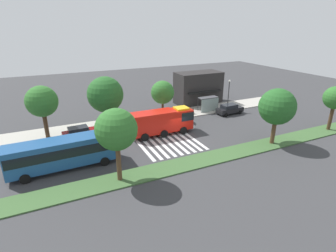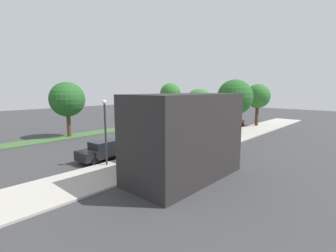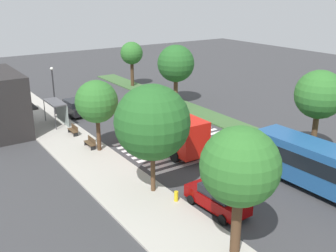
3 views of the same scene
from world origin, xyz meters
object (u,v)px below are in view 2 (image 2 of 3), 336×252
(median_tree_west, at_px, (67,100))
(street_lamp, at_px, (105,126))
(sidewalk_tree_center, at_px, (199,105))
(median_tree_far_west, at_px, (170,94))
(transit_bus, at_px, (205,112))
(bench_west_of_shelter, at_px, (196,139))
(parked_car_west, at_px, (234,122))
(sidewalk_tree_west, at_px, (235,97))
(fire_hydrant, at_px, (237,127))
(parked_car_mid, at_px, (104,150))
(bench_near_shelter, at_px, (173,145))
(sidewalk_tree_far_west, at_px, (258,96))
(fire_truck, at_px, (177,120))
(bus_stop_shelter, at_px, (144,139))

(median_tree_west, bearing_deg, street_lamp, 75.79)
(sidewalk_tree_center, xyz_separation_m, median_tree_far_west, (-11.29, -14.62, 0.90))
(transit_bus, distance_m, sidewalk_tree_center, 18.87)
(bench_west_of_shelter, distance_m, street_lamp, 11.99)
(street_lamp, height_order, median_tree_far_west, median_tree_far_west)
(parked_car_west, bearing_deg, sidewalk_tree_west, 24.07)
(street_lamp, height_order, fire_hydrant, street_lamp)
(sidewalk_tree_west, xyz_separation_m, median_tree_west, (18.06, -14.62, -0.17))
(parked_car_west, bearing_deg, parked_car_mid, -2.76)
(bench_near_shelter, distance_m, median_tree_west, 16.14)
(parked_car_west, bearing_deg, fire_hydrant, 34.58)
(bench_near_shelter, height_order, sidewalk_tree_west, sidewalk_tree_west)
(parked_car_west, relative_size, bench_near_shelter, 2.90)
(sidewalk_tree_far_west, bearing_deg, fire_truck, -20.19)
(fire_truck, distance_m, bus_stop_shelter, 12.96)
(transit_bus, bearing_deg, fire_hydrant, -119.02)
(parked_car_west, height_order, sidewalk_tree_west, sidewalk_tree_west)
(bus_stop_shelter, distance_m, sidewalk_tree_far_west, 26.70)
(fire_hydrant, bearing_deg, parked_car_mid, -4.26)
(parked_car_mid, distance_m, median_tree_far_west, 26.56)
(bus_stop_shelter, height_order, street_lamp, street_lamp)
(bus_stop_shelter, bearing_deg, street_lamp, -12.46)
(parked_car_mid, relative_size, street_lamp, 0.90)
(median_tree_far_west, height_order, fire_hydrant, median_tree_far_west)
(bus_stop_shelter, distance_m, bench_near_shelter, 4.20)
(parked_car_west, relative_size, sidewalk_tree_far_west, 0.65)
(bench_near_shelter, height_order, median_tree_far_west, median_tree_far_west)
(bench_near_shelter, bearing_deg, sidewalk_tree_far_west, -179.01)
(fire_truck, xyz_separation_m, median_tree_west, (11.46, -9.13, 3.04))
(parked_car_mid, xyz_separation_m, sidewalk_tree_far_west, (-29.08, 2.20, 4.27))
(parked_car_west, height_order, bus_stop_shelter, bus_stop_shelter)
(sidewalk_tree_west, distance_m, median_tree_far_west, 14.80)
(street_lamp, distance_m, sidewalk_tree_west, 21.74)
(transit_bus, bearing_deg, bench_west_of_shelter, -150.68)
(transit_bus, relative_size, bench_west_of_shelter, 7.08)
(bench_west_of_shelter, relative_size, median_tree_west, 0.22)
(bench_near_shelter, bearing_deg, bus_stop_shelter, -0.20)
(bench_near_shelter, distance_m, median_tree_far_west, 22.79)
(sidewalk_tree_center, bearing_deg, median_tree_west, -58.22)
(median_tree_west, xyz_separation_m, fire_hydrant, (-20.18, 14.12, -4.55))
(fire_truck, relative_size, median_tree_far_west, 1.25)
(fire_truck, relative_size, street_lamp, 1.71)
(bus_stop_shelter, relative_size, sidewalk_tree_far_west, 0.49)
(transit_bus, relative_size, sidewalk_tree_center, 1.80)
(bench_near_shelter, relative_size, sidewalk_tree_center, 0.25)
(transit_bus, bearing_deg, parked_car_mid, -166.32)
(sidewalk_tree_west, bearing_deg, fire_truck, -39.78)
(street_lamp, bearing_deg, median_tree_far_west, -149.30)
(bench_west_of_shelter, relative_size, fire_hydrant, 2.29)
(fire_truck, bearing_deg, street_lamp, 19.25)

